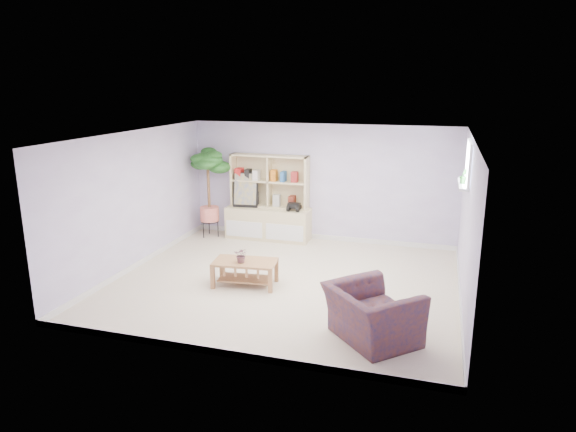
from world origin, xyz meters
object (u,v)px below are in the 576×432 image
(floor_tree, at_px, (209,193))
(armchair, at_px, (372,311))
(coffee_table, at_px, (245,273))
(storage_unit, at_px, (268,198))

(floor_tree, relative_size, armchair, 1.75)
(coffee_table, bearing_deg, armchair, -35.83)
(armchair, bearing_deg, coffee_table, 16.87)
(armchair, bearing_deg, floor_tree, 3.86)
(coffee_table, distance_m, armchair, 2.54)
(storage_unit, xyz_separation_m, armchair, (2.68, -3.80, -0.48))
(floor_tree, xyz_separation_m, armchair, (3.92, -3.58, -0.54))
(storage_unit, xyz_separation_m, coffee_table, (0.47, -2.55, -0.67))
(coffee_table, xyz_separation_m, armchair, (2.21, -1.25, 0.19))
(armchair, bearing_deg, storage_unit, -8.50)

